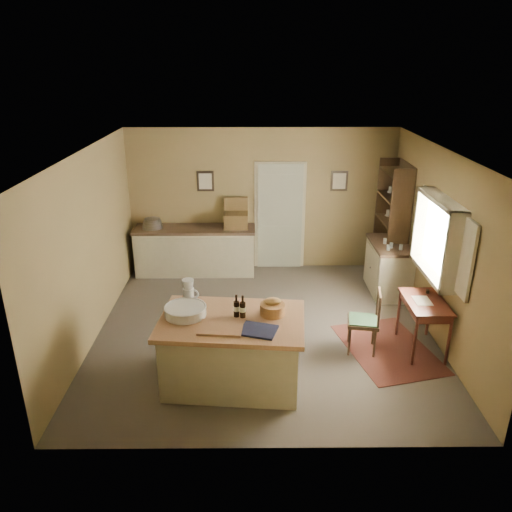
{
  "coord_description": "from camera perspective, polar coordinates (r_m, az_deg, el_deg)",
  "views": [
    {
      "loc": [
        -0.18,
        -6.67,
        3.87
      ],
      "look_at": [
        -0.12,
        0.14,
        1.15
      ],
      "focal_mm": 35.0,
      "sensor_mm": 36.0,
      "label": 1
    }
  ],
  "objects": [
    {
      "name": "writing_desk",
      "position": [
        7.28,
        18.75,
        -5.56
      ],
      "size": [
        0.53,
        0.87,
        0.82
      ],
      "color": "#3E1912",
      "rests_on": "ground"
    },
    {
      "name": "desk_chair",
      "position": [
        7.15,
        12.12,
        -7.35
      ],
      "size": [
        0.49,
        0.49,
        0.9
      ],
      "primitive_type": null,
      "rotation": [
        0.0,
        0.0,
        -0.18
      ],
      "color": "#2F2013",
      "rests_on": "ground"
    },
    {
      "name": "sideboard",
      "position": [
        9.55,
        -6.88,
        0.84
      ],
      "size": [
        2.27,
        0.64,
        1.18
      ],
      "color": "beige",
      "rests_on": "ground"
    },
    {
      "name": "ceiling",
      "position": [
        6.77,
        1.09,
        11.83
      ],
      "size": [
        5.0,
        5.0,
        0.0
      ],
      "primitive_type": "plane",
      "color": "silver",
      "rests_on": "wall_back"
    },
    {
      "name": "wall_right",
      "position": [
        7.62,
        20.17,
        1.07
      ],
      "size": [
        0.1,
        5.0,
        2.7
      ],
      "primitive_type": "cube",
      "color": "olive",
      "rests_on": "ground"
    },
    {
      "name": "work_island",
      "position": [
        6.34,
        -2.8,
        -10.53
      ],
      "size": [
        1.86,
        1.3,
        1.2
      ],
      "rotation": [
        0.0,
        0.0,
        -0.09
      ],
      "color": "beige",
      "rests_on": "ground"
    },
    {
      "name": "wall_left",
      "position": [
        7.5,
        -18.46,
        0.97
      ],
      "size": [
        0.1,
        5.0,
        2.7
      ],
      "primitive_type": "cube",
      "color": "olive",
      "rests_on": "ground"
    },
    {
      "name": "wall_back",
      "position": [
        9.51,
        0.64,
        6.41
      ],
      "size": [
        5.0,
        0.1,
        2.7
      ],
      "primitive_type": "cube",
      "color": "olive",
      "rests_on": "ground"
    },
    {
      "name": "door",
      "position": [
        9.58,
        2.74,
        4.66
      ],
      "size": [
        0.97,
        0.06,
        2.11
      ],
      "primitive_type": "cube",
      "color": "#A3A68E",
      "rests_on": "ground"
    },
    {
      "name": "window",
      "position": [
        7.35,
        20.32,
        1.98
      ],
      "size": [
        0.25,
        1.99,
        1.12
      ],
      "color": "beige",
      "rests_on": "ground"
    },
    {
      "name": "shelving_unit",
      "position": [
        9.26,
        15.49,
        3.53
      ],
      "size": [
        0.37,
        0.99,
        2.19
      ],
      "color": "#2F2013",
      "rests_on": "ground"
    },
    {
      "name": "rug",
      "position": [
        7.47,
        14.82,
        -10.2
      ],
      "size": [
        1.44,
        1.81,
        0.01
      ],
      "primitive_type": "cube",
      "rotation": [
        0.0,
        0.0,
        0.24
      ],
      "color": "#54271A",
      "rests_on": "ground"
    },
    {
      "name": "wall_front",
      "position": [
        4.87,
        1.74,
        -9.36
      ],
      "size": [
        5.0,
        0.1,
        2.7
      ],
      "primitive_type": "cube",
      "color": "olive",
      "rests_on": "ground"
    },
    {
      "name": "right_cabinet",
      "position": [
        9.01,
        14.89,
        -1.24
      ],
      "size": [
        0.62,
        1.11,
        0.99
      ],
      "color": "beige",
      "rests_on": "ground"
    },
    {
      "name": "ground",
      "position": [
        7.71,
        0.95,
        -8.34
      ],
      "size": [
        5.0,
        5.0,
        0.0
      ],
      "primitive_type": "plane",
      "color": "#63584B",
      "rests_on": "ground"
    },
    {
      "name": "framed_prints",
      "position": [
        9.4,
        1.88,
        8.55
      ],
      "size": [
        2.82,
        0.02,
        0.38
      ],
      "color": "black",
      "rests_on": "ground"
    }
  ]
}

